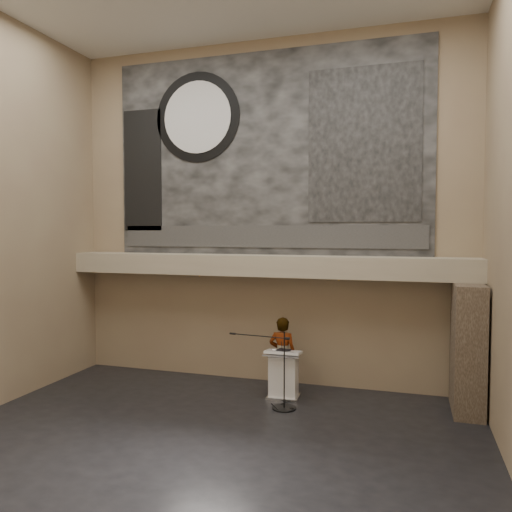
% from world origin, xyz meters
% --- Properties ---
extents(floor, '(10.00, 10.00, 0.00)m').
position_xyz_m(floor, '(0.00, 0.00, 0.00)').
color(floor, black).
rests_on(floor, ground).
extents(wall_back, '(10.00, 0.02, 8.50)m').
position_xyz_m(wall_back, '(0.00, 4.00, 4.25)').
color(wall_back, '#7E6750').
rests_on(wall_back, floor).
extents(wall_front, '(10.00, 0.02, 8.50)m').
position_xyz_m(wall_front, '(0.00, -4.00, 4.25)').
color(wall_front, '#7E6750').
rests_on(wall_front, floor).
extents(soffit, '(10.00, 0.80, 0.50)m').
position_xyz_m(soffit, '(0.00, 3.60, 2.95)').
color(soffit, gray).
rests_on(soffit, wall_back).
extents(sprinkler_left, '(0.04, 0.04, 0.06)m').
position_xyz_m(sprinkler_left, '(-1.60, 3.55, 2.67)').
color(sprinkler_left, '#B2893D').
rests_on(sprinkler_left, soffit).
extents(sprinkler_right, '(0.04, 0.04, 0.06)m').
position_xyz_m(sprinkler_right, '(1.90, 3.55, 2.67)').
color(sprinkler_right, '#B2893D').
rests_on(sprinkler_right, soffit).
extents(banner, '(8.00, 0.05, 5.00)m').
position_xyz_m(banner, '(0.00, 3.97, 5.70)').
color(banner, black).
rests_on(banner, wall_back).
extents(banner_text_strip, '(7.76, 0.02, 0.55)m').
position_xyz_m(banner_text_strip, '(0.00, 3.93, 3.65)').
color(banner_text_strip, '#2C2C2C').
rests_on(banner_text_strip, banner).
extents(banner_clock_rim, '(2.30, 0.02, 2.30)m').
position_xyz_m(banner_clock_rim, '(-1.80, 3.93, 6.70)').
color(banner_clock_rim, black).
rests_on(banner_clock_rim, banner).
extents(banner_clock_face, '(1.84, 0.02, 1.84)m').
position_xyz_m(banner_clock_face, '(-1.80, 3.91, 6.70)').
color(banner_clock_face, silver).
rests_on(banner_clock_face, banner).
extents(banner_building_print, '(2.60, 0.02, 3.60)m').
position_xyz_m(banner_building_print, '(2.40, 3.93, 5.80)').
color(banner_building_print, black).
rests_on(banner_building_print, banner).
extents(banner_brick_print, '(1.10, 0.02, 3.20)m').
position_xyz_m(banner_brick_print, '(-3.40, 3.93, 5.40)').
color(banner_brick_print, black).
rests_on(banner_brick_print, banner).
extents(stone_pier, '(0.60, 1.40, 2.70)m').
position_xyz_m(stone_pier, '(4.65, 3.15, 1.35)').
color(stone_pier, '#3D3125').
rests_on(stone_pier, floor).
extents(lectern, '(0.80, 0.58, 1.14)m').
position_xyz_m(lectern, '(0.78, 2.78, 0.55)').
color(lectern, silver).
rests_on(lectern, floor).
extents(binder, '(0.32, 0.29, 0.04)m').
position_xyz_m(binder, '(0.78, 2.74, 1.12)').
color(binder, black).
rests_on(binder, lectern).
extents(papers, '(0.32, 0.36, 0.00)m').
position_xyz_m(papers, '(0.66, 2.73, 1.10)').
color(papers, white).
rests_on(papers, lectern).
extents(speaker_person, '(0.66, 0.44, 1.78)m').
position_xyz_m(speaker_person, '(0.64, 3.23, 0.89)').
color(speaker_person, white).
rests_on(speaker_person, floor).
extents(mic_stand, '(1.54, 0.52, 1.66)m').
position_xyz_m(mic_stand, '(0.90, 2.18, 0.25)').
color(mic_stand, black).
rests_on(mic_stand, floor).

